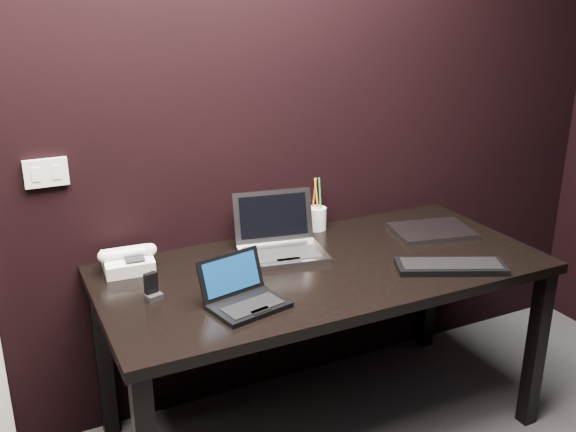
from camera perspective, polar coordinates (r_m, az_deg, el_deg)
name	(u,v)px	position (r m, az deg, el deg)	size (l,w,h in m)	color
wall_back	(209,108)	(2.53, -7.05, 9.51)	(4.00, 4.00, 0.00)	black
wall_switch	(46,173)	(2.43, -20.71, 3.61)	(0.15, 0.02, 0.10)	silver
desk	(324,283)	(2.49, 3.21, -5.99)	(1.70, 0.80, 0.74)	black
netbook	(244,297)	(2.15, -3.93, -7.16)	(0.28, 0.26, 0.15)	black
silver_laptop	(280,243)	(2.54, -0.70, -2.45)	(0.37, 0.34, 0.22)	#A4A4A9
ext_keyboard	(451,266)	(2.49, 14.27, -4.34)	(0.43, 0.30, 0.03)	black
closed_laptop	(432,231)	(2.83, 12.66, -1.31)	(0.37, 0.30, 0.02)	#96959B
desk_phone	(128,261)	(2.46, -14.03, -3.89)	(0.22, 0.17, 0.11)	white
mobile_phone	(152,289)	(2.23, -11.98, -6.37)	(0.06, 0.06, 0.09)	black
pen_cup	(317,217)	(2.79, 2.60, -0.13)	(0.10, 0.10, 0.23)	white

